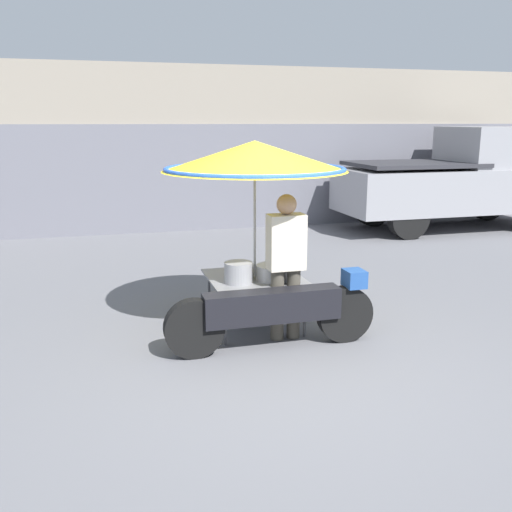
# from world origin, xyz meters

# --- Properties ---
(ground_plane) EXTENTS (36.00, 36.00, 0.00)m
(ground_plane) POSITION_xyz_m (0.00, 0.00, 0.00)
(ground_plane) COLOR slate
(shopfront_building) EXTENTS (28.00, 2.06, 3.41)m
(shopfront_building) POSITION_xyz_m (0.00, 8.16, 1.69)
(shopfront_building) COLOR gray
(shopfront_building) RESTS_ON ground
(vendor_motorcycle_cart) EXTENTS (2.19, 1.98, 2.07)m
(vendor_motorcycle_cart) POSITION_xyz_m (-0.00, 1.02, 1.62)
(vendor_motorcycle_cart) COLOR black
(vendor_motorcycle_cart) RESTS_ON ground
(vendor_person) EXTENTS (0.38, 0.22, 1.55)m
(vendor_person) POSITION_xyz_m (0.21, 0.67, 0.86)
(vendor_person) COLOR #4C473D
(vendor_person) RESTS_ON ground
(pickup_truck) EXTENTS (4.96, 1.80, 2.16)m
(pickup_truck) POSITION_xyz_m (5.86, 5.84, 1.03)
(pickup_truck) COLOR black
(pickup_truck) RESTS_ON ground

